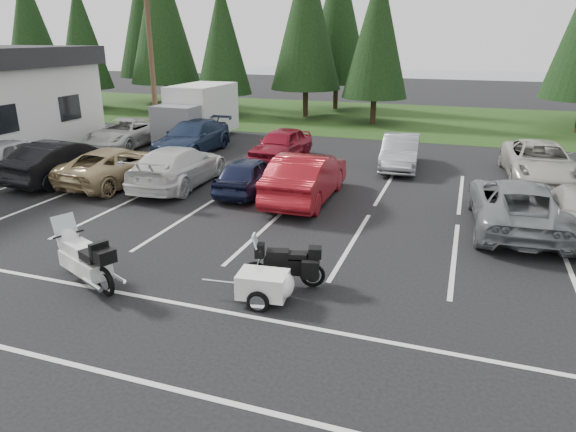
# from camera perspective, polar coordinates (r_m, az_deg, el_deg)

# --- Properties ---
(ground) EXTENTS (120.00, 120.00, 0.00)m
(ground) POSITION_cam_1_polar(r_m,az_deg,el_deg) (14.31, -6.42, -2.91)
(ground) COLOR black
(ground) RESTS_ON ground
(grass_strip) EXTENTS (80.00, 16.00, 0.01)m
(grass_strip) POSITION_cam_1_polar(r_m,az_deg,el_deg) (36.76, 10.05, 10.68)
(grass_strip) COLOR #1C3410
(grass_strip) RESTS_ON ground
(lake_water) EXTENTS (70.00, 50.00, 0.02)m
(lake_water) POSITION_cam_1_polar(r_m,az_deg,el_deg) (67.13, 18.13, 13.89)
(lake_water) COLOR slate
(lake_water) RESTS_ON ground
(utility_pole) EXTENTS (1.60, 0.26, 9.00)m
(utility_pole) POSITION_cam_1_polar(r_m,az_deg,el_deg) (28.67, -15.02, 17.38)
(utility_pole) COLOR #473321
(utility_pole) RESTS_ON ground
(box_truck) EXTENTS (2.40, 5.60, 2.90)m
(box_truck) POSITION_cam_1_polar(r_m,az_deg,el_deg) (28.32, -10.44, 11.08)
(box_truck) COLOR silver
(box_truck) RESTS_ON ground
(stall_markings) EXTENTS (32.00, 16.00, 0.01)m
(stall_markings) POSITION_cam_1_polar(r_m,az_deg,el_deg) (16.01, -3.36, -0.34)
(stall_markings) COLOR silver
(stall_markings) RESTS_ON ground
(conifer_0) EXTENTS (4.58, 4.58, 10.66)m
(conifer_0) POSITION_cam_1_polar(r_m,az_deg,el_deg) (48.25, -26.79, 18.46)
(conifer_0) COLOR #332316
(conifer_0) RESTS_ON ground
(conifer_1) EXTENTS (3.96, 3.96, 9.22)m
(conifer_1) POSITION_cam_1_polar(r_m,az_deg,el_deg) (43.24, -21.99, 18.08)
(conifer_1) COLOR #332316
(conifer_1) RESTS_ON ground
(conifer_2) EXTENTS (5.10, 5.10, 11.89)m
(conifer_2) POSITION_cam_1_polar(r_m,az_deg,el_deg) (41.02, -13.91, 21.06)
(conifer_2) COLOR #332316
(conifer_2) RESTS_ON ground
(conifer_3) EXTENTS (3.87, 3.87, 9.02)m
(conifer_3) POSITION_cam_1_polar(r_m,az_deg,el_deg) (37.08, -7.33, 19.07)
(conifer_3) COLOR #332316
(conifer_3) RESTS_ON ground
(conifer_4) EXTENTS (4.80, 4.80, 11.17)m
(conifer_4) POSITION_cam_1_polar(r_m,az_deg,el_deg) (36.46, 2.05, 21.18)
(conifer_4) COLOR #332316
(conifer_4) RESTS_ON ground
(conifer_5) EXTENTS (4.14, 4.14, 9.63)m
(conifer_5) POSITION_cam_1_polar(r_m,az_deg,el_deg) (34.00, 9.91, 19.53)
(conifer_5) COLOR #332316
(conifer_5) RESTS_ON ground
(conifer_back_a) EXTENTS (5.28, 5.28, 12.30)m
(conifer_back_a) POSITION_cam_1_polar(r_m,az_deg,el_deg) (46.72, -15.41, 20.98)
(conifer_back_a) COLOR #332316
(conifer_back_a) RESTS_ON ground
(conifer_back_b) EXTENTS (4.97, 4.97, 11.58)m
(conifer_back_b) POSITION_cam_1_polar(r_m,az_deg,el_deg) (40.62, 5.57, 21.27)
(conifer_back_b) COLOR #332316
(conifer_back_b) RESTS_ON ground
(car_near_0) EXTENTS (2.17, 4.58, 1.51)m
(car_near_0) POSITION_cam_1_polar(r_m,az_deg,el_deg) (23.95, -28.31, 5.90)
(car_near_0) COLOR silver
(car_near_0) RESTS_ON ground
(car_near_1) EXTENTS (2.16, 4.99, 1.59)m
(car_near_1) POSITION_cam_1_polar(r_m,az_deg,el_deg) (21.91, -23.51, 5.66)
(car_near_1) COLOR black
(car_near_1) RESTS_ON ground
(car_near_2) EXTENTS (2.77, 5.19, 1.39)m
(car_near_2) POSITION_cam_1_polar(r_m,az_deg,el_deg) (20.85, -18.34, 5.37)
(car_near_2) COLOR #9F875C
(car_near_2) RESTS_ON ground
(car_near_3) EXTENTS (2.40, 5.31, 1.51)m
(car_near_3) POSITION_cam_1_polar(r_m,az_deg,el_deg) (19.85, -12.08, 5.43)
(car_near_3) COLOR silver
(car_near_3) RESTS_ON ground
(car_near_4) EXTENTS (1.71, 3.95, 1.33)m
(car_near_4) POSITION_cam_1_polar(r_m,az_deg,el_deg) (18.64, -4.33, 4.62)
(car_near_4) COLOR #161C38
(car_near_4) RESTS_ON ground
(car_near_5) EXTENTS (1.83, 5.05, 1.66)m
(car_near_5) POSITION_cam_1_polar(r_m,az_deg,el_deg) (17.66, 2.04, 4.38)
(car_near_5) COLOR maroon
(car_near_5) RESTS_ON ground
(car_near_6) EXTENTS (2.78, 5.48, 1.48)m
(car_near_6) POSITION_cam_1_polar(r_m,az_deg,el_deg) (16.42, 24.06, 1.17)
(car_near_6) COLOR slate
(car_near_6) RESTS_ON ground
(car_far_0) EXTENTS (2.63, 5.17, 1.40)m
(car_far_0) POSITION_cam_1_polar(r_m,az_deg,el_deg) (27.82, -17.66, 8.78)
(car_far_0) COLOR silver
(car_far_0) RESTS_ON ground
(car_far_1) EXTENTS (2.23, 5.33, 1.54)m
(car_far_1) POSITION_cam_1_polar(r_m,az_deg,el_deg) (25.41, -10.58, 8.58)
(car_far_1) COLOR #1D2B48
(car_far_1) RESTS_ON ground
(car_far_2) EXTENTS (2.06, 4.39, 1.45)m
(car_far_2) POSITION_cam_1_polar(r_m,az_deg,el_deg) (23.53, -0.77, 7.95)
(car_far_2) COLOR maroon
(car_far_2) RESTS_ON ground
(car_far_3) EXTENTS (1.77, 4.34, 1.40)m
(car_far_3) POSITION_cam_1_polar(r_m,az_deg,el_deg) (22.63, 12.38, 6.97)
(car_far_3) COLOR gray
(car_far_3) RESTS_ON ground
(car_far_4) EXTENTS (2.83, 5.48, 1.48)m
(car_far_4) POSITION_cam_1_polar(r_m,az_deg,el_deg) (22.50, 26.17, 5.45)
(car_far_4) COLOR #B3B1A4
(car_far_4) RESTS_ON ground
(touring_motorcycle) EXTENTS (2.80, 1.85, 1.49)m
(touring_motorcycle) POSITION_cam_1_polar(r_m,az_deg,el_deg) (12.52, -21.73, -3.90)
(touring_motorcycle) COLOR silver
(touring_motorcycle) RESTS_ON ground
(cargo_trailer) EXTENTS (1.60, 1.01, 0.70)m
(cargo_trailer) POSITION_cam_1_polar(r_m,az_deg,el_deg) (11.02, -2.80, -7.92)
(cargo_trailer) COLOR white
(cargo_trailer) RESTS_ON ground
(adventure_motorcycle) EXTENTS (2.19, 1.21, 1.26)m
(adventure_motorcycle) POSITION_cam_1_polar(r_m,az_deg,el_deg) (11.57, -0.47, -4.96)
(adventure_motorcycle) COLOR black
(adventure_motorcycle) RESTS_ON ground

